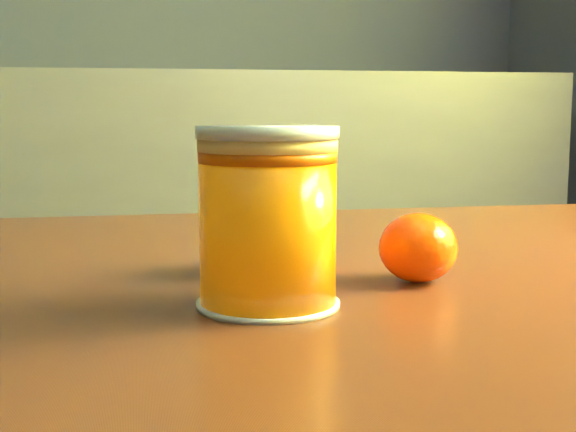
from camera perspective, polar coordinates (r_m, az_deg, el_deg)
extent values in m
cube|color=#592A16|center=(0.61, -0.03, -5.61)|extent=(0.98, 0.70, 0.04)
cylinder|color=orange|center=(0.49, -1.44, -0.97)|extent=(0.08, 0.08, 0.10)
cylinder|color=#F9C465|center=(0.49, -1.46, 5.09)|extent=(0.08, 0.08, 0.01)
cylinder|color=silver|center=(0.49, -1.47, 5.87)|extent=(0.09, 0.09, 0.01)
ellipsoid|color=#F44704|center=(0.59, -2.38, -1.29)|extent=(0.08, 0.08, 0.06)
ellipsoid|color=#F44704|center=(0.57, 9.24, -2.24)|extent=(0.06, 0.06, 0.05)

